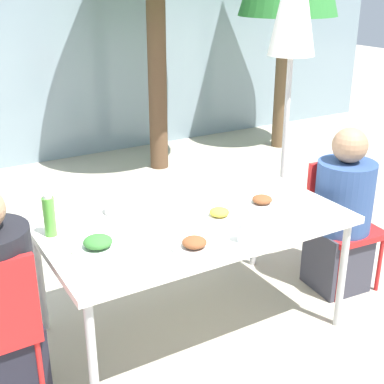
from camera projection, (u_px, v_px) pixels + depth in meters
The scene contains 13 objects.
ground_plane at pixel (192, 326), 3.28m from camera, with size 24.00×24.00×0.00m, color #B2A893.
building_facade at pixel (17, 27), 5.67m from camera, with size 10.00×0.20×3.00m.
dining_table at pixel (192, 224), 3.02m from camera, with size 1.68×0.99×0.74m.
chair_right at pixel (339, 214), 3.61m from camera, with size 0.43×0.43×0.86m.
person_right at pixel (342, 217), 3.52m from camera, with size 0.38×0.38×1.13m.
closed_umbrella at pixel (294, 6), 3.98m from camera, with size 0.36×0.36×2.37m.
plate_0 at pixel (219, 214), 2.98m from camera, with size 0.20×0.20×0.06m.
plate_1 at pixel (262, 202), 3.15m from camera, with size 0.21×0.21×0.06m.
plate_2 at pixel (194, 245), 2.63m from camera, with size 0.22×0.22×0.06m.
plate_3 at pixel (98, 245), 2.63m from camera, with size 0.26×0.26×0.07m.
bottle at pixel (49, 216), 2.75m from camera, with size 0.06×0.06×0.23m.
drinking_cup at pixel (244, 233), 2.70m from camera, with size 0.07×0.07×0.11m.
salad_bowl at pixel (119, 208), 3.05m from camera, with size 0.17×0.17×0.06m.
Camera 1 is at (-1.38, -2.36, 1.99)m, focal length 50.00 mm.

